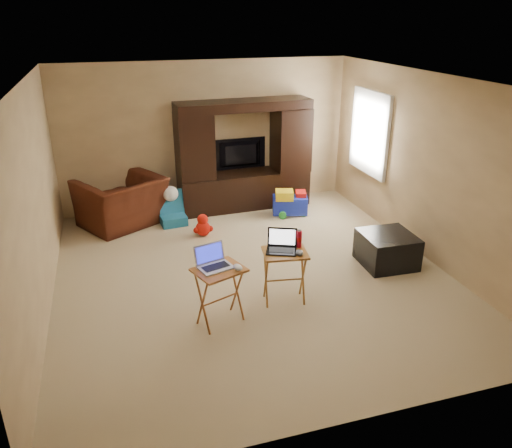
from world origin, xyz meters
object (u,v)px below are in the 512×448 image
object	(u,v)px
entertainment_center	(244,155)
laptop_right	(281,242)
push_toy	(290,202)
child_rocker	(172,208)
laptop_left	(215,258)
plush_toy	(203,225)
mouse_left	(238,267)
television	(241,155)
tray_table_left	(220,296)
mouse_right	(299,253)
tray_table_right	(284,277)
recliner	(122,202)
ottoman	(387,249)
water_bottle	(299,239)

from	to	relation	value
entertainment_center	laptop_right	world-z (taller)	entertainment_center
push_toy	child_rocker	bearing A→B (deg)	-167.46
laptop_left	laptop_right	size ratio (longest dim) A/B	1.02
plush_toy	laptop_left	distance (m)	2.44
plush_toy	mouse_left	size ratio (longest dim) A/B	2.61
child_rocker	push_toy	distance (m)	1.99
television	child_rocker	world-z (taller)	television
tray_table_left	mouse_right	distance (m)	1.03
television	child_rocker	size ratio (longest dim) A/B	1.75
television	tray_table_right	size ratio (longest dim) A/B	1.45
television	tray_table_right	bearing A→B (deg)	81.35
child_rocker	mouse_right	size ratio (longest dim) A/B	4.06
laptop_left	mouse_right	world-z (taller)	laptop_left
recliner	push_toy	world-z (taller)	recliner
television	child_rocker	distance (m)	1.61
plush_toy	ottoman	xyz separation A→B (m)	(2.23, -1.67, 0.04)
tray_table_left	plush_toy	bearing A→B (deg)	62.75
tray_table_left	laptop_right	size ratio (longest dim) A/B	1.95
television	push_toy	distance (m)	1.22
child_rocker	tray_table_left	size ratio (longest dim) A/B	0.81
mouse_left	water_bottle	size ratio (longest dim) A/B	0.67
tray_table_left	tray_table_right	xyz separation A→B (m)	(0.83, 0.21, -0.01)
laptop_left	water_bottle	distance (m)	1.09
tray_table_left	water_bottle	world-z (taller)	water_bottle
television	tray_table_right	world-z (taller)	television
entertainment_center	laptop_left	size ratio (longest dim) A/B	6.52
entertainment_center	tray_table_left	xyz separation A→B (m)	(-1.23, -3.41, -0.60)
entertainment_center	child_rocker	distance (m)	1.56
television	child_rocker	xyz separation A→B (m)	(-1.34, -0.64, -0.63)
child_rocker	laptop_right	xyz separation A→B (m)	(0.90, -2.74, 0.51)
push_toy	laptop_left	distance (m)	3.43
recliner	push_toy	size ratio (longest dim) A/B	2.04
entertainment_center	tray_table_right	bearing A→B (deg)	-99.06
recliner	water_bottle	world-z (taller)	water_bottle
tray_table_left	television	bearing A→B (deg)	50.49
tray_table_right	laptop_right	size ratio (longest dim) A/B	1.91
child_rocker	laptop_right	bearing A→B (deg)	-77.05
water_bottle	laptop_right	bearing A→B (deg)	-165.96
mouse_right	entertainment_center	bearing A→B (deg)	85.43
television	plush_toy	distance (m)	1.71
tray_table_left	laptop_right	xyz separation A→B (m)	(0.79, 0.23, 0.44)
push_toy	mouse_left	distance (m)	3.38
recliner	water_bottle	size ratio (longest dim) A/B	6.00
recliner	entertainment_center	bearing A→B (deg)	156.12
ottoman	mouse_right	world-z (taller)	mouse_right
water_bottle	child_rocker	bearing A→B (deg)	113.10
television	plush_toy	world-z (taller)	television
child_rocker	tray_table_left	xyz separation A→B (m)	(0.11, -2.97, 0.06)
mouse_left	water_bottle	xyz separation A→B (m)	(0.84, 0.36, 0.06)
entertainment_center	laptop_right	distance (m)	3.21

